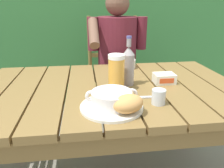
{
  "coord_description": "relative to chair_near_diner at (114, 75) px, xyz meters",
  "views": [
    {
      "loc": [
        -0.13,
        -1.07,
        1.14
      ],
      "look_at": [
        -0.01,
        -0.16,
        0.8
      ],
      "focal_mm": 34.73,
      "sensor_mm": 36.0,
      "label": 1
    }
  ],
  "objects": [
    {
      "name": "soup_bowl",
      "position": [
        -0.17,
        -1.13,
        0.28
      ],
      "size": [
        0.22,
        0.17,
        0.07
      ],
      "color": "white",
      "rests_on": "serving_plate"
    },
    {
      "name": "person_eating",
      "position": [
        -0.0,
        -0.2,
        0.24
      ],
      "size": [
        0.48,
        0.47,
        1.25
      ],
      "color": "maroon",
      "rests_on": "ground_plane"
    },
    {
      "name": "beer_bottle",
      "position": [
        -0.05,
        -0.86,
        0.34
      ],
      "size": [
        0.06,
        0.06,
        0.26
      ],
      "color": "gray",
      "rests_on": "dining_table"
    },
    {
      "name": "table_knife",
      "position": [
        -0.05,
        -1.05,
        0.23
      ],
      "size": [
        0.17,
        0.02,
        0.01
      ],
      "color": "silver",
      "rests_on": "dining_table"
    },
    {
      "name": "butter_tub",
      "position": [
        0.16,
        -0.87,
        0.26
      ],
      "size": [
        0.11,
        0.09,
        0.05
      ],
      "color": "white",
      "rests_on": "dining_table"
    },
    {
      "name": "dining_table",
      "position": [
        -0.14,
        -0.87,
        0.14
      ],
      "size": [
        1.39,
        0.86,
        0.73
      ],
      "color": "brown",
      "rests_on": "ground_plane"
    },
    {
      "name": "hedge_backdrop",
      "position": [
        0.08,
        0.8,
        0.62
      ],
      "size": [
        3.93,
        0.87,
        2.35
      ],
      "color": "#357439",
      "rests_on": "ground_plane"
    },
    {
      "name": "diner_bowl",
      "position": [
        0.0,
        -0.54,
        0.26
      ],
      "size": [
        0.14,
        0.14,
        0.06
      ],
      "color": "white",
      "rests_on": "dining_table"
    },
    {
      "name": "water_glass_small",
      "position": [
        0.04,
        -1.12,
        0.26
      ],
      "size": [
        0.06,
        0.06,
        0.07
      ],
      "color": "silver",
      "rests_on": "dining_table"
    },
    {
      "name": "bread_roll",
      "position": [
        -0.11,
        -1.2,
        0.28
      ],
      "size": [
        0.16,
        0.14,
        0.07
      ],
      "color": "tan",
      "rests_on": "serving_plate"
    },
    {
      "name": "chair_near_diner",
      "position": [
        0.0,
        0.0,
        0.0
      ],
      "size": [
        0.48,
        0.48,
        1.03
      ],
      "color": "brown",
      "rests_on": "ground_plane"
    },
    {
      "name": "serving_plate",
      "position": [
        -0.17,
        -1.13,
        0.24
      ],
      "size": [
        0.27,
        0.27,
        0.01
      ],
      "color": "white",
      "rests_on": "dining_table"
    },
    {
      "name": "beer_glass",
      "position": [
        -0.12,
        -0.93,
        0.32
      ],
      "size": [
        0.08,
        0.08,
        0.18
      ],
      "color": "gold",
      "rests_on": "dining_table"
    }
  ]
}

